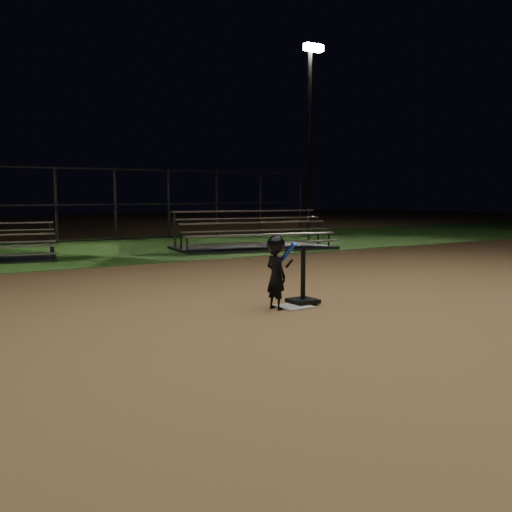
# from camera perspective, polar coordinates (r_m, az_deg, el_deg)

# --- Properties ---
(ground) EXTENTS (80.00, 80.00, 0.00)m
(ground) POSITION_cam_1_polar(r_m,az_deg,el_deg) (8.42, 3.72, -5.01)
(ground) COLOR #977144
(ground) RESTS_ON ground
(grass_strip) EXTENTS (60.00, 8.00, 0.01)m
(grass_strip) POSITION_cam_1_polar(r_m,az_deg,el_deg) (17.42, -16.33, 0.53)
(grass_strip) COLOR #28511A
(grass_strip) RESTS_ON ground
(home_plate) EXTENTS (0.45, 0.45, 0.02)m
(home_plate) POSITION_cam_1_polar(r_m,az_deg,el_deg) (8.42, 3.72, -4.93)
(home_plate) COLOR beige
(home_plate) RESTS_ON ground
(batting_tee) EXTENTS (0.38, 0.38, 0.81)m
(batting_tee) POSITION_cam_1_polar(r_m,az_deg,el_deg) (8.62, 4.59, -3.58)
(batting_tee) COLOR black
(batting_tee) RESTS_ON home_plate
(child_batter) EXTENTS (0.38, 0.62, 1.05)m
(child_batter) POSITION_cam_1_polar(r_m,az_deg,el_deg) (8.19, 1.97, -1.37)
(child_batter) COLOR black
(child_batter) RESTS_ON ground
(bleacher_right) EXTENTS (4.88, 2.96, 1.12)m
(bleacher_right) POSITION_cam_1_polar(r_m,az_deg,el_deg) (17.21, -0.24, 1.47)
(bleacher_right) COLOR #AAA9AE
(bleacher_right) RESTS_ON ground
(backstop_fence) EXTENTS (20.08, 0.08, 2.50)m
(backstop_fence) POSITION_cam_1_polar(r_m,az_deg,el_deg) (20.24, -18.89, 4.72)
(backstop_fence) COLOR #38383D
(backstop_fence) RESTS_ON ground
(light_pole_right) EXTENTS (0.90, 0.53, 8.30)m
(light_pole_right) POSITION_cam_1_polar(r_m,az_deg,el_deg) (27.63, 5.29, 12.98)
(light_pole_right) COLOR #2D2D30
(light_pole_right) RESTS_ON ground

